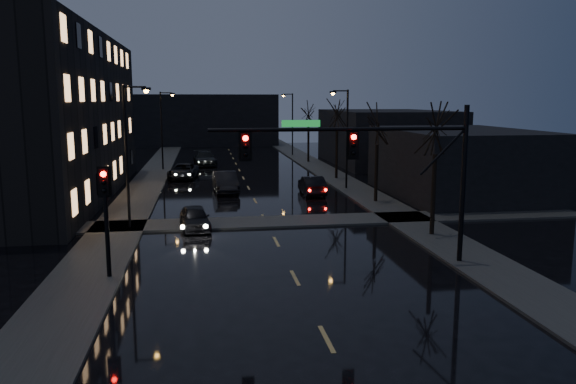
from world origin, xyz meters
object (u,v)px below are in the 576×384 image
object	(u,v)px
oncoming_car_a	(195,218)
lead_car	(312,185)
oncoming_car_c	(183,171)
oncoming_car_d	(205,158)
oncoming_car_b	(225,182)

from	to	relation	value
oncoming_car_a	lead_car	world-z (taller)	lead_car
oncoming_car_c	oncoming_car_d	xyz separation A→B (m)	(2.00, 10.34, 0.09)
oncoming_car_b	lead_car	size ratio (longest dim) A/B	1.12
oncoming_car_a	oncoming_car_b	world-z (taller)	oncoming_car_b
oncoming_car_a	oncoming_car_c	bearing A→B (deg)	87.64
oncoming_car_c	oncoming_car_a	bearing A→B (deg)	-78.86
oncoming_car_d	oncoming_car_c	bearing A→B (deg)	-107.26
oncoming_car_c	lead_car	size ratio (longest dim) A/B	1.15
oncoming_car_c	lead_car	distance (m)	14.43
lead_car	oncoming_car_d	bearing A→B (deg)	-68.22
lead_car	oncoming_car_c	bearing A→B (deg)	-45.32
oncoming_car_d	lead_car	size ratio (longest dim) A/B	1.24
oncoming_car_b	oncoming_car_c	bearing A→B (deg)	109.49
oncoming_car_c	lead_car	world-z (taller)	lead_car
oncoming_car_a	oncoming_car_c	distance (m)	20.87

